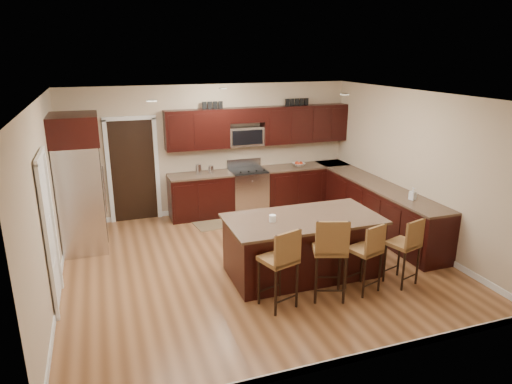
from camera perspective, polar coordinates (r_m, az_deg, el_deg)
name	(u,v)px	position (r m, az deg, el deg)	size (l,w,h in m)	color
floor	(255,263)	(7.60, -0.12, -8.81)	(6.00, 6.00, 0.00)	#905E39
ceiling	(255,96)	(6.86, -0.14, 11.91)	(6.00, 6.00, 0.00)	silver
wall_back	(213,150)	(9.68, -5.45, 5.29)	(6.00, 6.00, 0.00)	tan
wall_left	(46,204)	(6.80, -24.79, -1.37)	(5.50, 5.50, 0.00)	tan
wall_right	(415,168)	(8.54, 19.30, 2.79)	(5.50, 5.50, 0.00)	tan
base_cabinets	(320,199)	(9.37, 8.02, -0.84)	(4.02, 3.96, 0.92)	black
upper_cabinets	(262,125)	(9.73, 0.74, 8.37)	(4.00, 0.33, 0.80)	black
range	(248,190)	(9.80, -1.03, 0.21)	(0.76, 0.64, 1.11)	silver
microwave	(245,136)	(9.67, -1.35, 6.98)	(0.76, 0.31, 0.40)	silver
doorway	(133,171)	(9.50, -15.09, 2.56)	(0.85, 0.03, 2.06)	black
pantry_door	(49,234)	(6.62, -24.47, -4.85)	(0.03, 0.80, 2.04)	white
letter_decor	(255,104)	(9.63, -0.07, 11.00)	(2.20, 0.03, 0.15)	black
island	(302,247)	(7.14, 5.80, -6.90)	(2.34, 1.22, 0.92)	black
stool_left	(281,260)	(6.06, 3.19, -8.45)	(0.53, 0.53, 1.14)	olive
stool_mid	(330,249)	(6.32, 9.26, -7.10)	(0.57, 0.57, 1.21)	olive
stool_right	(368,250)	(6.66, 13.82, -7.06)	(0.49, 0.49, 1.04)	olive
refrigerator	(80,182)	(8.31, -21.19, 1.17)	(0.79, 0.99, 2.35)	silver
floor_mat	(219,223)	(9.29, -4.69, -3.85)	(0.98, 0.65, 0.01)	brown
fruit_bowl	(299,164)	(10.08, 5.36, 3.46)	(0.26, 0.26, 0.06)	silver
soap_bottle	(413,194)	(8.16, 19.01, -0.19)	(0.09, 0.10, 0.21)	#B2B2B2
canister_tall	(198,169)	(9.39, -7.21, 2.82)	(0.12, 0.12, 0.21)	silver
canister_short	(211,170)	(9.45, -5.65, 2.81)	(0.11, 0.11, 0.16)	silver
island_jar	(272,218)	(6.75, 2.08, -3.30)	(0.10, 0.10, 0.10)	white
stool_extra	(407,244)	(7.02, 18.33, -6.19)	(0.49, 0.49, 1.04)	olive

